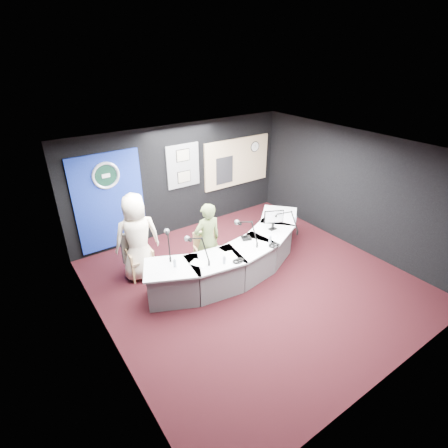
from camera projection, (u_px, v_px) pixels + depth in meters
ground at (253, 282)px, 7.40m from camera, size 6.00×6.00×0.00m
ceiling at (259, 152)px, 6.11m from camera, size 6.00×6.00×0.02m
wall_back at (182, 179)px, 8.94m from camera, size 6.00×0.02×2.80m
wall_front at (402, 309)px, 4.57m from camera, size 6.00×0.02×2.80m
wall_left at (101, 275)px, 5.24m from camera, size 0.02×6.00×2.80m
wall_right at (354, 190)px, 8.27m from camera, size 0.02×6.00×2.80m
broadcast_desk at (236, 256)px, 7.60m from camera, size 4.50×1.90×0.75m
backdrop_panel at (110, 202)px, 8.03m from camera, size 1.60×0.05×2.30m
agency_seal at (106, 176)px, 7.70m from camera, size 0.63×0.07×0.63m
seal_center at (106, 176)px, 7.70m from camera, size 0.48×0.01×0.48m
pinboard at (183, 166)px, 8.79m from camera, size 0.90×0.04×1.10m
framed_photo_upper at (183, 155)px, 8.64m from camera, size 0.34×0.02×0.27m
framed_photo_lower at (184, 177)px, 8.89m from camera, size 0.34×0.02×0.27m
booth_window_frame at (237, 162)px, 9.74m from camera, size 2.12×0.06×1.32m
booth_glow at (237, 162)px, 9.73m from camera, size 2.00×0.02×1.20m
equipment_rack at (224, 170)px, 9.56m from camera, size 0.55×0.02×0.75m
wall_clock at (255, 147)px, 9.86m from camera, size 0.28×0.01×0.28m
armchair_left at (140, 258)px, 7.40m from camera, size 0.54×0.54×0.91m
armchair_right at (208, 255)px, 7.45m from camera, size 0.62×0.62×0.95m
draped_jacket at (133, 247)px, 7.48m from camera, size 0.50×0.13×0.70m
person_man at (137, 237)px, 7.17m from camera, size 1.02×0.75×1.90m
person_woman at (207, 240)px, 7.29m from camera, size 0.63×0.42×1.68m
computer_monitor at (273, 217)px, 7.76m from camera, size 0.45×0.24×0.33m
desk_phone at (246, 238)px, 7.50m from camera, size 0.23×0.21×0.05m
headphones_near at (274, 245)px, 7.25m from camera, size 0.23×0.23×0.04m
headphones_far at (238, 261)px, 6.73m from camera, size 0.19×0.19×0.03m
paper_stack at (199, 263)px, 6.69m from camera, size 0.35×0.38×0.00m
notepad at (230, 255)px, 6.93m from camera, size 0.27×0.34×0.00m
boom_mic_a at (168, 240)px, 6.86m from camera, size 0.35×0.69×0.60m
boom_mic_b at (198, 246)px, 6.67m from camera, size 0.23×0.73×0.60m
boom_mic_c at (247, 229)px, 7.28m from camera, size 0.19×0.74×0.60m
boom_mic_d at (285, 220)px, 7.68m from camera, size 0.39×0.68×0.60m
water_bottles at (248, 243)px, 7.18m from camera, size 3.21×0.51×0.18m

